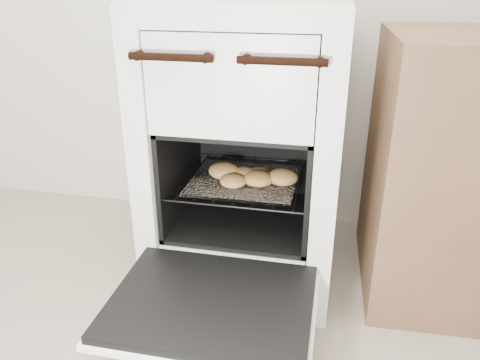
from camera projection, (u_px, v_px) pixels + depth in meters
The scene contains 5 objects.
stove at pixel (249, 149), 1.55m from camera, with size 0.59×0.66×0.90m.
oven_door at pixel (212, 304), 1.20m from camera, with size 0.53×0.41×0.04m.
oven_rack at pixel (245, 180), 1.52m from camera, with size 0.43×0.41×0.01m.
foil_sheet at pixel (244, 181), 1.50m from camera, with size 0.33×0.29×0.01m, color white.
baked_rolls at pixel (251, 175), 1.48m from camera, with size 0.31×0.16×0.05m.
Camera 1 is at (0.31, -0.26, 0.98)m, focal length 35.00 mm.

